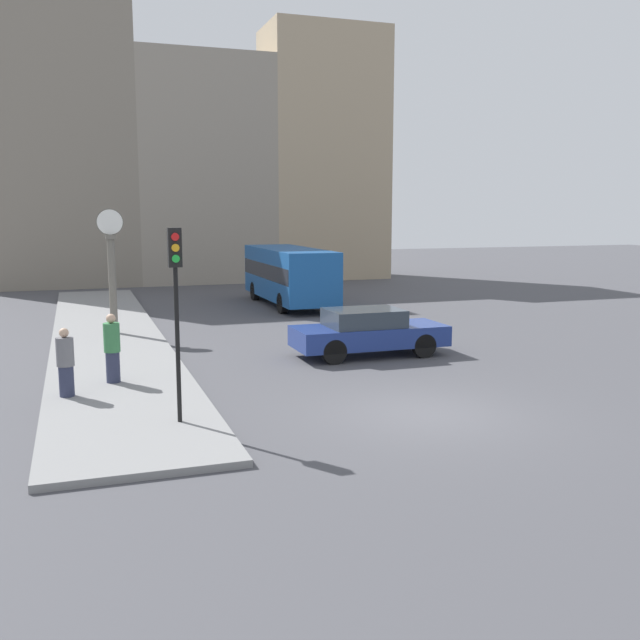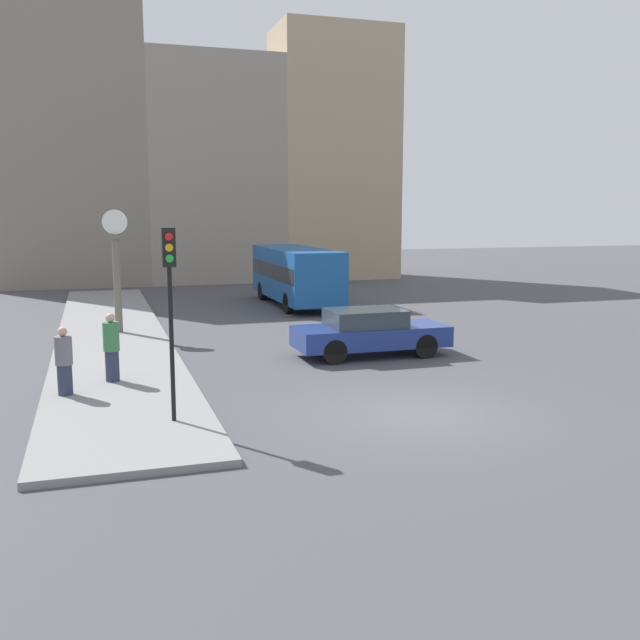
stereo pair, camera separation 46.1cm
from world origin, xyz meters
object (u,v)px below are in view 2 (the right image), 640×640
(pedestrian_grey_jacket, at_px, (64,362))
(bus_distant, at_px, (296,273))
(sedan_car, at_px, (369,332))
(pedestrian_green_hoodie, at_px, (111,348))
(street_clock, at_px, (117,268))
(traffic_light_near, at_px, (170,284))

(pedestrian_grey_jacket, bearing_deg, bus_distant, 56.43)
(sedan_car, distance_m, pedestrian_green_hoodie, 7.63)
(street_clock, relative_size, pedestrian_grey_jacket, 2.70)
(traffic_light_near, relative_size, pedestrian_green_hoodie, 2.27)
(sedan_car, xyz_separation_m, pedestrian_green_hoodie, (-7.45, -1.59, 0.25))
(bus_distant, bearing_deg, pedestrian_grey_jacket, -123.57)
(sedan_car, relative_size, traffic_light_near, 1.19)
(bus_distant, xyz_separation_m, street_clock, (-8.06, -5.93, 0.88))
(sedan_car, height_order, pedestrian_green_hoodie, pedestrian_green_hoodie)
(bus_distant, relative_size, pedestrian_grey_jacket, 4.97)
(pedestrian_green_hoodie, distance_m, pedestrian_grey_jacket, 1.50)
(sedan_car, distance_m, pedestrian_grey_jacket, 8.93)
(traffic_light_near, bearing_deg, pedestrian_green_hoodie, 105.57)
(sedan_car, relative_size, pedestrian_green_hoodie, 2.69)
(pedestrian_green_hoodie, bearing_deg, bus_distant, 57.57)
(bus_distant, height_order, street_clock, street_clock)
(street_clock, height_order, pedestrian_grey_jacket, street_clock)
(traffic_light_near, height_order, street_clock, street_clock)
(traffic_light_near, xyz_separation_m, pedestrian_green_hoodie, (-1.08, 3.88, -1.92))
(sedan_car, relative_size, pedestrian_grey_jacket, 2.91)
(sedan_car, height_order, pedestrian_grey_jacket, pedestrian_grey_jacket)
(street_clock, bearing_deg, pedestrian_grey_jacket, -100.00)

